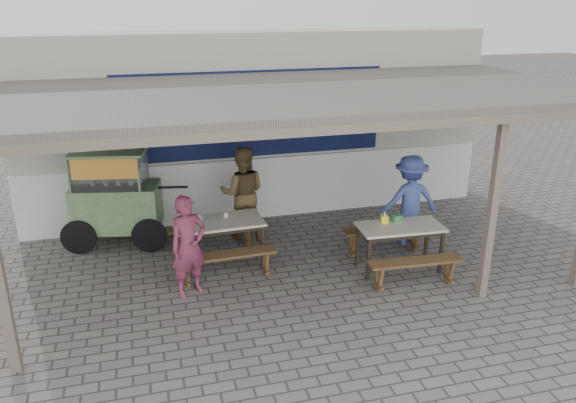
{
  "coord_description": "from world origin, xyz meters",
  "views": [
    {
      "loc": [
        -2.28,
        -7.13,
        4.12
      ],
      "look_at": [
        -0.09,
        0.9,
        1.05
      ],
      "focal_mm": 35.0,
      "sensor_mm": 36.0,
      "label": 1
    }
  ],
  "objects_px": {
    "bench_left_wall": "(212,230)",
    "tissue_box": "(384,219)",
    "vendor_cart": "(114,195)",
    "table_left": "(218,225)",
    "bench_right_street": "(415,267)",
    "patron_street_side": "(189,246)",
    "bench_left_street": "(227,260)",
    "patron_wall_side": "(243,193)",
    "condiment_jar": "(226,215)",
    "table_right": "(400,230)",
    "condiment_bowl": "(197,218)",
    "bench_right_wall": "(385,234)",
    "patron_right_table": "(409,200)",
    "donation_box": "(397,218)"
  },
  "relations": [
    {
      "from": "vendor_cart",
      "to": "table_left",
      "type": "bearing_deg",
      "value": -26.92
    },
    {
      "from": "vendor_cart",
      "to": "bench_right_wall",
      "type": "bearing_deg",
      "value": -8.6
    },
    {
      "from": "table_right",
      "to": "patron_right_table",
      "type": "bearing_deg",
      "value": 59.5
    },
    {
      "from": "patron_street_side",
      "to": "tissue_box",
      "type": "relative_size",
      "value": 13.53
    },
    {
      "from": "table_right",
      "to": "bench_right_wall",
      "type": "height_order",
      "value": "table_right"
    },
    {
      "from": "bench_left_street",
      "to": "bench_right_street",
      "type": "xyz_separation_m",
      "value": [
        2.65,
        -0.95,
        -0.0
      ]
    },
    {
      "from": "bench_right_wall",
      "to": "vendor_cart",
      "type": "bearing_deg",
      "value": 163.26
    },
    {
      "from": "patron_wall_side",
      "to": "condiment_bowl",
      "type": "xyz_separation_m",
      "value": [
        -0.91,
        -0.83,
        -0.06
      ]
    },
    {
      "from": "tissue_box",
      "to": "bench_right_wall",
      "type": "bearing_deg",
      "value": 61.86
    },
    {
      "from": "bench_right_street",
      "to": "vendor_cart",
      "type": "distance_m",
      "value": 5.15
    },
    {
      "from": "condiment_bowl",
      "to": "donation_box",
      "type": "bearing_deg",
      "value": -16.4
    },
    {
      "from": "patron_street_side",
      "to": "condiment_jar",
      "type": "xyz_separation_m",
      "value": [
        0.7,
        0.98,
        0.03
      ]
    },
    {
      "from": "table_left",
      "to": "table_right",
      "type": "bearing_deg",
      "value": -21.53
    },
    {
      "from": "bench_left_wall",
      "to": "tissue_box",
      "type": "distance_m",
      "value": 2.93
    },
    {
      "from": "bench_left_wall",
      "to": "patron_street_side",
      "type": "distance_m",
      "value": 1.61
    },
    {
      "from": "bench_right_wall",
      "to": "patron_right_table",
      "type": "bearing_deg",
      "value": 29.99
    },
    {
      "from": "bench_right_wall",
      "to": "condiment_bowl",
      "type": "relative_size",
      "value": 7.6
    },
    {
      "from": "bench_left_street",
      "to": "tissue_box",
      "type": "relative_size",
      "value": 13.69
    },
    {
      "from": "bench_left_wall",
      "to": "bench_right_street",
      "type": "bearing_deg",
      "value": -41.07
    },
    {
      "from": "table_left",
      "to": "patron_street_side",
      "type": "height_order",
      "value": "patron_street_side"
    },
    {
      "from": "bench_left_wall",
      "to": "vendor_cart",
      "type": "relative_size",
      "value": 0.7
    },
    {
      "from": "vendor_cart",
      "to": "patron_wall_side",
      "type": "relative_size",
      "value": 1.3
    },
    {
      "from": "patron_wall_side",
      "to": "vendor_cart",
      "type": "bearing_deg",
      "value": 5.72
    },
    {
      "from": "bench_left_street",
      "to": "table_right",
      "type": "relative_size",
      "value": 1.13
    },
    {
      "from": "condiment_jar",
      "to": "donation_box",
      "type": "bearing_deg",
      "value": -19.11
    },
    {
      "from": "patron_right_table",
      "to": "condiment_jar",
      "type": "bearing_deg",
      "value": -0.27
    },
    {
      "from": "patron_street_side",
      "to": "table_left",
      "type": "bearing_deg",
      "value": 36.5
    },
    {
      "from": "bench_right_wall",
      "to": "tissue_box",
      "type": "xyz_separation_m",
      "value": [
        -0.22,
        -0.41,
        0.47
      ]
    },
    {
      "from": "bench_right_street",
      "to": "condiment_bowl",
      "type": "relative_size",
      "value": 7.6
    },
    {
      "from": "bench_right_wall",
      "to": "patron_street_side",
      "type": "height_order",
      "value": "patron_street_side"
    },
    {
      "from": "table_right",
      "to": "bench_right_wall",
      "type": "xyz_separation_m",
      "value": [
        0.04,
        0.62,
        -0.33
      ]
    },
    {
      "from": "vendor_cart",
      "to": "tissue_box",
      "type": "distance_m",
      "value": 4.58
    },
    {
      "from": "patron_street_side",
      "to": "patron_right_table",
      "type": "distance_m",
      "value": 3.95
    },
    {
      "from": "patron_wall_side",
      "to": "condiment_jar",
      "type": "relative_size",
      "value": 21.56
    },
    {
      "from": "bench_left_street",
      "to": "donation_box",
      "type": "xyz_separation_m",
      "value": [
        2.71,
        -0.16,
        0.46
      ]
    },
    {
      "from": "donation_box",
      "to": "bench_right_street",
      "type": "bearing_deg",
      "value": -94.1
    },
    {
      "from": "patron_right_table",
      "to": "bench_right_street",
      "type": "bearing_deg",
      "value": 70.03
    },
    {
      "from": "bench_left_wall",
      "to": "table_right",
      "type": "distance_m",
      "value": 3.17
    },
    {
      "from": "bench_left_street",
      "to": "table_right",
      "type": "bearing_deg",
      "value": -9.48
    },
    {
      "from": "bench_right_street",
      "to": "donation_box",
      "type": "relative_size",
      "value": 9.07
    },
    {
      "from": "bench_right_street",
      "to": "patron_street_side",
      "type": "relative_size",
      "value": 0.95
    },
    {
      "from": "patron_street_side",
      "to": "condiment_jar",
      "type": "relative_size",
      "value": 19.42
    },
    {
      "from": "patron_right_table",
      "to": "bench_left_wall",
      "type": "bearing_deg",
      "value": -8.13
    },
    {
      "from": "bench_left_street",
      "to": "vendor_cart",
      "type": "bearing_deg",
      "value": 128.47
    },
    {
      "from": "tissue_box",
      "to": "bench_left_street",
      "type": "bearing_deg",
      "value": 176.98
    },
    {
      "from": "table_right",
      "to": "condiment_jar",
      "type": "bearing_deg",
      "value": 160.61
    },
    {
      "from": "bench_right_street",
      "to": "table_right",
      "type": "bearing_deg",
      "value": 90.0
    },
    {
      "from": "table_right",
      "to": "tissue_box",
      "type": "relative_size",
      "value": 12.1
    },
    {
      "from": "table_right",
      "to": "condiment_bowl",
      "type": "distance_m",
      "value": 3.22
    },
    {
      "from": "bench_left_street",
      "to": "patron_right_table",
      "type": "height_order",
      "value": "patron_right_table"
    }
  ]
}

